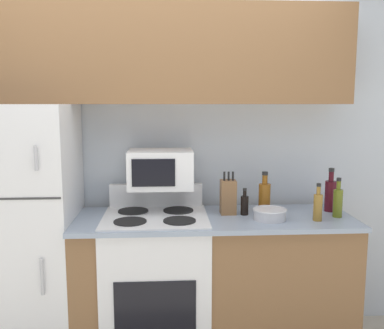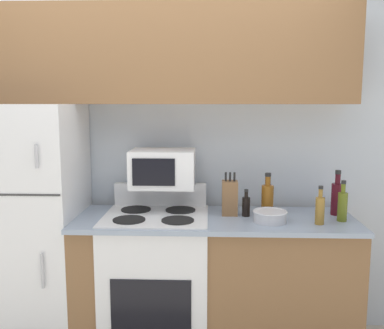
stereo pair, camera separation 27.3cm
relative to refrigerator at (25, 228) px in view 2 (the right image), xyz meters
The scene contains 13 objects.
wall_back 1.07m from the refrigerator, 21.13° to the left, with size 8.00×0.05×2.55m.
lower_cabinets 1.34m from the refrigerator, ahead, with size 1.82×0.62×0.93m.
refrigerator is the anchor object (origin of this frame).
upper_cabinets 1.47m from the refrigerator, ahead, with size 2.57×0.34×0.64m.
stove 0.96m from the refrigerator, ahead, with size 0.68×0.61×1.10m.
microwave 1.02m from the refrigerator, ahead, with size 0.43×0.32×0.25m.
knife_block 1.40m from the refrigerator, ahead, with size 0.10×0.10×0.29m.
bowl 1.64m from the refrigerator, ahead, with size 0.22×0.22×0.07m.
bottle_whiskey 1.65m from the refrigerator, ahead, with size 0.08×0.08×0.28m.
bottle_soy_sauce 1.50m from the refrigerator, ahead, with size 0.05×0.05×0.18m.
bottle_olive_oil 2.10m from the refrigerator, ahead, with size 0.06×0.06×0.26m.
bottle_wine_red 2.11m from the refrigerator, ahead, with size 0.08×0.08×0.30m.
bottle_vinegar 1.94m from the refrigerator, ahead, with size 0.06×0.06×0.24m.
Camera 2 is at (0.33, -2.44, 1.68)m, focal length 40.00 mm.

